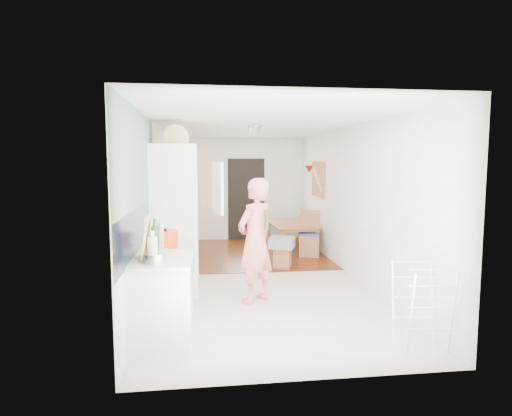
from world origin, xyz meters
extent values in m
cube|color=beige|center=(0.00, 0.00, 0.00)|extent=(3.20, 7.00, 0.01)
cube|color=#5B2B08|center=(0.00, 1.85, 0.01)|extent=(3.20, 3.30, 0.01)
cube|color=slate|center=(-1.59, -2.00, 1.85)|extent=(0.02, 3.00, 1.30)
cube|color=black|center=(-1.59, -2.55, 1.15)|extent=(0.02, 1.90, 0.50)
cube|color=black|center=(0.20, 3.48, 1.00)|extent=(0.90, 0.04, 2.00)
cube|color=white|center=(-1.30, -2.55, 0.43)|extent=(0.60, 0.90, 0.86)
cube|color=beige|center=(-1.30, -2.55, 0.89)|extent=(0.62, 0.92, 0.06)
cube|color=white|center=(-1.30, -1.80, 0.44)|extent=(0.60, 0.60, 0.88)
cube|color=silver|center=(-1.30, -1.80, 0.90)|extent=(0.60, 0.60, 0.04)
cube|color=white|center=(-1.27, -0.78, 1.07)|extent=(0.66, 0.66, 2.15)
cube|color=white|center=(-0.66, -1.08, 1.55)|extent=(0.14, 0.56, 0.70)
cube|color=white|center=(-0.96, -0.78, 1.55)|extent=(0.02, 0.52, 0.66)
cube|color=tan|center=(1.58, 1.90, 1.55)|extent=(0.03, 0.90, 0.70)
cube|color=#9A643B|center=(1.57, 1.90, 1.55)|extent=(0.00, 0.94, 0.74)
cone|color=maroon|center=(1.54, 2.55, 1.75)|extent=(0.18, 0.18, 0.16)
imported|color=#DC7268|center=(-0.17, -1.32, 1.00)|extent=(0.86, 0.85, 2.00)
imported|color=#9A643B|center=(1.10, 2.19, 0.24)|extent=(0.80, 1.40, 0.48)
cube|color=gray|center=(0.53, 0.47, 0.47)|extent=(0.55, 0.55, 0.19)
cylinder|color=red|center=(-1.31, -1.87, 1.01)|extent=(0.33, 0.33, 0.17)
cylinder|color=silver|center=(-1.33, -2.81, 0.97)|extent=(0.21, 0.21, 0.10)
cylinder|color=#1B411F|center=(-0.03, -1.44, 1.14)|extent=(0.06, 0.06, 0.27)
cylinder|color=#1B411F|center=(-1.36, -2.55, 1.08)|extent=(0.08, 0.08, 0.33)
cylinder|color=#1B411F|center=(-1.39, -2.31, 1.05)|extent=(0.08, 0.08, 0.27)
cylinder|color=beige|center=(-1.37, -2.70, 1.04)|extent=(0.11, 0.11, 0.24)
cylinder|color=#D7A97F|center=(-1.35, -2.03, 1.03)|extent=(0.08, 0.08, 0.22)
cylinder|color=#D7A97F|center=(-1.34, -2.03, 1.02)|extent=(0.05, 0.05, 0.19)
camera|label=1|loc=(-0.87, -6.96, 1.89)|focal=30.00mm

